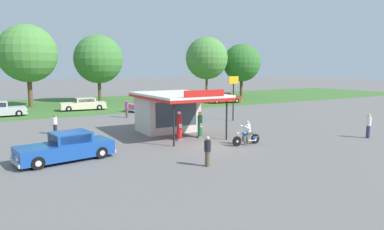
# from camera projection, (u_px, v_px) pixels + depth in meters

# --- Properties ---
(ground_plane) EXTENTS (300.00, 300.00, 0.00)m
(ground_plane) POSITION_uv_depth(u_px,v_px,m) (211.00, 145.00, 22.25)
(ground_plane) COLOR slate
(grass_verge_strip) EXTENTS (120.00, 24.00, 0.01)m
(grass_verge_strip) POSITION_uv_depth(u_px,v_px,m) (93.00, 104.00, 47.92)
(grass_verge_strip) COLOR #3D6B2D
(grass_verge_strip) RESTS_ON ground
(service_station_kiosk) EXTENTS (5.01, 7.31, 3.54)m
(service_station_kiosk) POSITION_uv_depth(u_px,v_px,m) (170.00, 109.00, 26.53)
(service_station_kiosk) COLOR beige
(service_station_kiosk) RESTS_ON ground
(gas_pump_nearside) EXTENTS (0.44, 0.44, 2.03)m
(gas_pump_nearside) POSITION_uv_depth(u_px,v_px,m) (179.00, 127.00, 23.59)
(gas_pump_nearside) COLOR slate
(gas_pump_nearside) RESTS_ON ground
(gas_pump_offside) EXTENTS (0.44, 0.44, 1.88)m
(gas_pump_offside) POSITION_uv_depth(u_px,v_px,m) (200.00, 126.00, 24.44)
(gas_pump_offside) COLOR slate
(gas_pump_offside) RESTS_ON ground
(motorcycle_with_rider) EXTENTS (2.18, 0.70, 1.58)m
(motorcycle_with_rider) POSITION_uv_depth(u_px,v_px,m) (247.00, 135.00, 22.12)
(motorcycle_with_rider) COLOR black
(motorcycle_with_rider) RESTS_ON ground
(featured_classic_sedan) EXTENTS (5.29, 2.70, 1.51)m
(featured_classic_sedan) POSITION_uv_depth(u_px,v_px,m) (66.00, 148.00, 18.41)
(featured_classic_sedan) COLOR #19479E
(featured_classic_sedan) RESTS_ON ground
(parked_car_back_row_right) EXTENTS (5.44, 2.40, 1.43)m
(parked_car_back_row_right) POSITION_uv_depth(u_px,v_px,m) (84.00, 104.00, 40.81)
(parked_car_back_row_right) COLOR beige
(parked_car_back_row_right) RESTS_ON ground
(parked_car_back_row_far_right) EXTENTS (4.90, 2.09, 1.58)m
(parked_car_back_row_far_right) POSITION_uv_depth(u_px,v_px,m) (0.00, 110.00, 35.07)
(parked_car_back_row_far_right) COLOR #B7B7BC
(parked_car_back_row_far_right) RESTS_ON ground
(parked_car_back_row_left) EXTENTS (5.42, 2.60, 1.54)m
(parked_car_back_row_left) POSITION_uv_depth(u_px,v_px,m) (179.00, 101.00, 45.56)
(parked_car_back_row_left) COLOR red
(parked_car_back_row_left) RESTS_ON ground
(parked_car_second_row_spare) EXTENTS (5.02, 2.63, 1.54)m
(parked_car_second_row_spare) POSITION_uv_depth(u_px,v_px,m) (224.00, 98.00, 49.42)
(parked_car_second_row_spare) COLOR #993819
(parked_car_second_row_spare) RESTS_ON ground
(parked_car_back_row_centre) EXTENTS (5.28, 2.91, 1.46)m
(parked_car_back_row_centre) POSITION_uv_depth(u_px,v_px,m) (147.00, 105.00, 40.08)
(parked_car_back_row_centre) COLOR #E55993
(parked_car_back_row_centre) RESTS_ON ground
(bystander_standing_back_lot) EXTENTS (0.34, 0.34, 1.50)m
(bystander_standing_back_lot) POSITION_uv_depth(u_px,v_px,m) (55.00, 124.00, 25.68)
(bystander_standing_back_lot) COLOR black
(bystander_standing_back_lot) RESTS_ON ground
(bystander_admiring_sedan) EXTENTS (0.34, 0.34, 1.75)m
(bystander_admiring_sedan) POSITION_uv_depth(u_px,v_px,m) (369.00, 125.00, 24.29)
(bystander_admiring_sedan) COLOR #2D3351
(bystander_admiring_sedan) RESTS_ON ground
(bystander_leaning_by_kiosk) EXTENTS (0.34, 0.34, 1.51)m
(bystander_leaning_by_kiosk) POSITION_uv_depth(u_px,v_px,m) (178.00, 109.00, 35.36)
(bystander_leaning_by_kiosk) COLOR black
(bystander_leaning_by_kiosk) RESTS_ON ground
(bystander_strolling_foreground) EXTENTS (0.37, 0.37, 1.71)m
(bystander_strolling_foreground) POSITION_uv_depth(u_px,v_px,m) (127.00, 109.00, 34.49)
(bystander_strolling_foreground) COLOR brown
(bystander_strolling_foreground) RESTS_ON ground
(bystander_chatting_near_pumps) EXTENTS (0.34, 0.34, 1.55)m
(bystander_chatting_near_pumps) POSITION_uv_depth(u_px,v_px,m) (208.00, 151.00, 17.21)
(bystander_chatting_near_pumps) COLOR brown
(bystander_chatting_near_pumps) RESTS_ON ground
(tree_oak_far_left) EXTENTS (7.02, 7.02, 10.16)m
(tree_oak_far_left) POSITION_uv_depth(u_px,v_px,m) (207.00, 58.00, 56.80)
(tree_oak_far_left) COLOR brown
(tree_oak_far_left) RESTS_ON ground
(tree_oak_far_right) EXTENTS (6.62, 6.62, 9.26)m
(tree_oak_far_right) POSITION_uv_depth(u_px,v_px,m) (242.00, 63.00, 60.22)
(tree_oak_far_right) COLOR brown
(tree_oak_far_right) RESTS_ON ground
(tree_oak_left) EXTENTS (7.35, 7.35, 10.52)m
(tree_oak_left) POSITION_uv_depth(u_px,v_px,m) (28.00, 55.00, 43.68)
(tree_oak_left) COLOR brown
(tree_oak_left) RESTS_ON ground
(tree_oak_distant_spare) EXTENTS (7.16, 7.16, 9.90)m
(tree_oak_distant_spare) POSITION_uv_depth(u_px,v_px,m) (98.00, 60.00, 50.54)
(tree_oak_distant_spare) COLOR brown
(tree_oak_distant_spare) RESTS_ON ground
(roadside_pole_sign) EXTENTS (1.10, 0.12, 4.20)m
(roadside_pole_sign) POSITION_uv_depth(u_px,v_px,m) (233.00, 90.00, 32.20)
(roadside_pole_sign) COLOR black
(roadside_pole_sign) RESTS_ON ground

